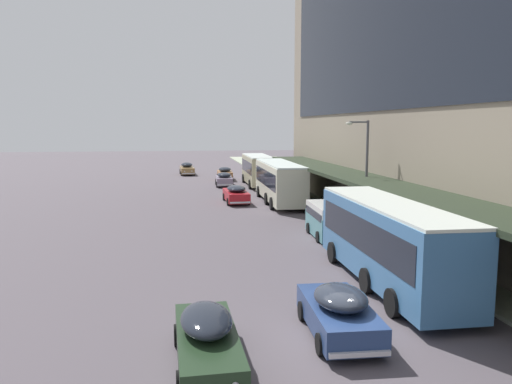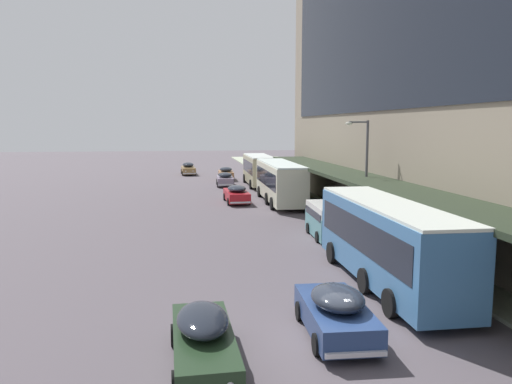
% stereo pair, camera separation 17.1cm
% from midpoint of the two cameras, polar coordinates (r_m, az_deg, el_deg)
% --- Properties ---
extents(ground, '(240.00, 240.00, 0.00)m').
position_cam_midpoint_polar(ground, '(16.05, 8.85, -16.50)').
color(ground, '#544C53').
extents(transit_bus_kerbside_front, '(2.77, 10.79, 3.46)m').
position_cam_midpoint_polar(transit_bus_kerbside_front, '(21.10, 14.68, -5.14)').
color(transit_bus_kerbside_front, teal).
rests_on(transit_bus_kerbside_front, ground).
extents(transit_bus_kerbside_rear, '(2.90, 11.43, 3.45)m').
position_cam_midpoint_polar(transit_bus_kerbside_rear, '(42.52, 2.58, 1.39)').
color(transit_bus_kerbside_rear, beige).
rests_on(transit_bus_kerbside_rear, ground).
extents(transit_bus_kerbside_far, '(2.87, 9.59, 3.34)m').
position_cam_midpoint_polar(transit_bus_kerbside_far, '(54.79, 0.13, 2.72)').
color(transit_bus_kerbside_far, tan).
rests_on(transit_bus_kerbside_far, ground).
extents(sedan_second_mid, '(1.99, 4.98, 1.52)m').
position_cam_midpoint_polar(sedan_second_mid, '(42.68, -2.41, -0.23)').
color(sedan_second_mid, '#AB1820').
rests_on(sedan_second_mid, ground).
extents(sedan_trailing_near, '(1.97, 4.51, 1.50)m').
position_cam_midpoint_polar(sedan_trailing_near, '(54.75, -3.76, 1.47)').
color(sedan_trailing_near, gray).
rests_on(sedan_trailing_near, ground).
extents(sedan_oncoming_rear, '(1.95, 4.45, 1.60)m').
position_cam_midpoint_polar(sedan_oncoming_rear, '(60.87, -3.67, 2.12)').
color(sedan_oncoming_rear, '#A26B3E').
rests_on(sedan_oncoming_rear, ground).
extents(sedan_second_near, '(2.02, 5.04, 1.64)m').
position_cam_midpoint_polar(sedan_second_near, '(68.32, -7.97, 2.66)').
color(sedan_second_near, olive).
rests_on(sedan_second_near, ground).
extents(sedan_oncoming_front, '(2.10, 4.51, 1.61)m').
position_cam_midpoint_polar(sedan_oncoming_front, '(16.17, 9.14, -13.31)').
color(sedan_oncoming_front, navy).
rests_on(sedan_oncoming_front, ground).
extents(sedan_far_back, '(1.84, 4.93, 1.52)m').
position_cam_midpoint_polar(sedan_far_back, '(14.27, -5.96, -16.32)').
color(sedan_far_back, '#1F341E').
rests_on(sedan_far_back, ground).
extents(vw_van, '(2.04, 4.62, 1.96)m').
position_cam_midpoint_polar(vw_van, '(29.76, 7.99, -3.03)').
color(vw_van, teal).
rests_on(vw_van, ground).
extents(pedestrian_at_kerb, '(0.52, 0.43, 1.86)m').
position_cam_midpoint_polar(pedestrian_at_kerb, '(24.34, 20.83, -5.63)').
color(pedestrian_at_kerb, '#21353D').
rests_on(pedestrian_at_kerb, sidewalk_kerb).
extents(street_lamp, '(1.50, 0.28, 6.71)m').
position_cam_midpoint_polar(street_lamp, '(31.32, 12.09, 2.89)').
color(street_lamp, '#4C4C51').
rests_on(street_lamp, sidewalk_kerb).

